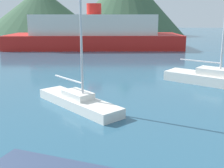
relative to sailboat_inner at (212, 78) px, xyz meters
name	(u,v)px	position (x,y,z in m)	size (l,w,h in m)	color
sailboat_inner	(212,78)	(0.00, 0.00, 0.00)	(6.97, 5.07, 10.00)	white
sailboat_middle	(78,100)	(-8.24, -6.72, -0.11)	(5.62, 4.94, 7.11)	white
ferry_distant	(94,33)	(-13.79, 21.64, 1.74)	(27.17, 13.40, 6.64)	red
hill_west	(41,10)	(-39.69, 62.51, 5.99)	(34.19, 34.19, 12.96)	#38563D
hill_central	(126,3)	(-12.72, 53.31, 7.57)	(30.14, 30.14, 16.13)	#38563D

